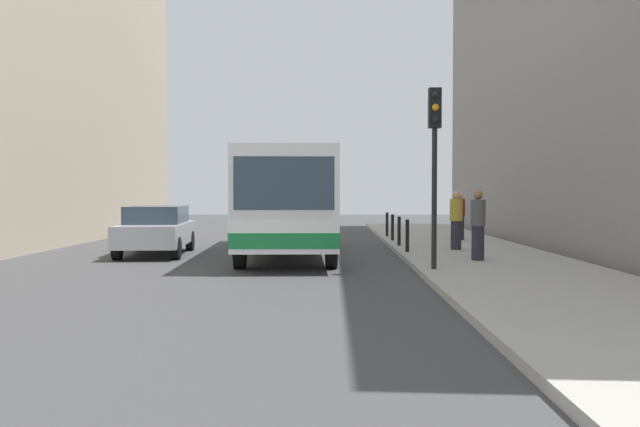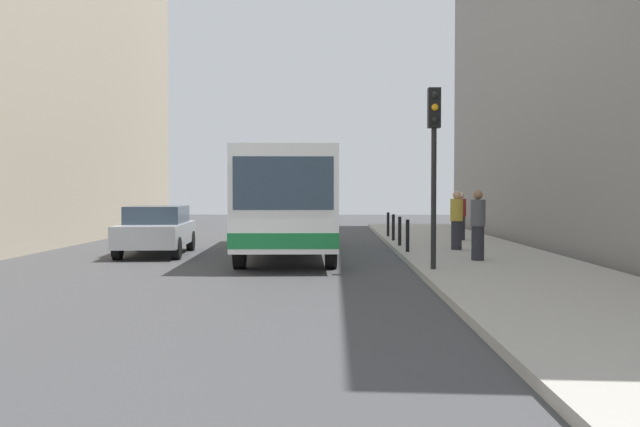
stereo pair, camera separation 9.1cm
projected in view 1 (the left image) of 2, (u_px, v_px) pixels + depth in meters
The scene contains 12 objects.
ground_plane at pixel (286, 263), 18.09m from camera, with size 80.00×80.00×0.00m, color #424244.
sidewalk at pixel (489, 261), 18.00m from camera, with size 4.40×40.00×0.15m, color #ADA89E.
bus at pixel (288, 198), 20.77m from camera, with size 3.00×11.12×3.00m.
car_beside_bus at pixel (156, 229), 20.54m from camera, with size 2.14×4.53×1.48m.
traffic_light at pixel (435, 143), 15.34m from camera, with size 0.28×0.33×4.10m.
bollard_near at pixel (407, 236), 19.89m from camera, with size 0.11×0.11×0.95m, color black.
bollard_mid at pixel (399, 231), 22.26m from camera, with size 0.11×0.11×0.95m, color black.
bollard_far at pixel (392, 227), 24.63m from camera, with size 0.11×0.11×0.95m, color black.
bollard_farthest at pixel (387, 224), 27.00m from camera, with size 0.11×0.11×0.95m, color black.
pedestrian_near_signal at pixel (478, 225), 17.42m from camera, with size 0.38×0.38×1.80m.
pedestrian_mid_sidewalk at pixel (456, 220), 20.67m from camera, with size 0.38×0.38×1.79m.
pedestrian_far_sidewalk at pixel (460, 216), 24.90m from camera, with size 0.38×0.38×1.75m.
Camera 1 is at (1.19, -18.02, 1.89)m, focal length 38.10 mm.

